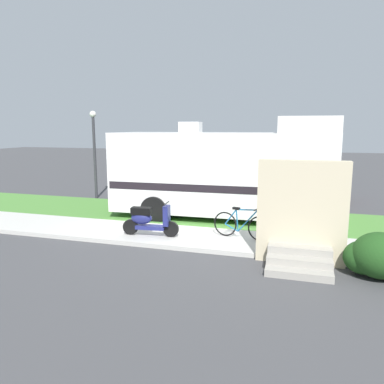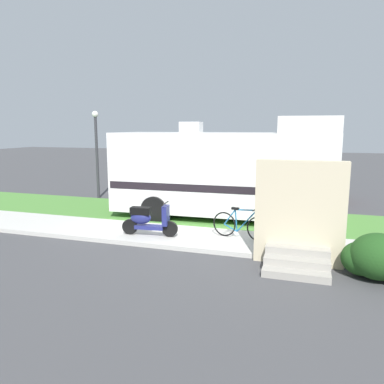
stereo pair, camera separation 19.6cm
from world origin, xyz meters
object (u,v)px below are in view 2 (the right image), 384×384
Objects in this scene: motorhome_rv at (225,172)px; bicycle at (241,225)px; pickup_truck_near at (255,176)px; bottle_spare at (287,239)px; street_lamp_post at (96,145)px; scooter at (147,219)px; bottle_green at (285,244)px.

bicycle is at bearing -68.47° from motorhome_rv.
bicycle is at bearing -85.19° from pickup_truck_near.
motorhome_rv reaches higher than bottle_spare.
bottle_spare is 9.90m from street_lamp_post.
bottle_spare is (2.25, -2.58, -1.43)m from motorhome_rv.
scooter is 7.25× the size of bottle_spare.
motorhome_rv is 3.71m from bottle_spare.
bicycle is 7.05m from pickup_truck_near.
scooter is (-1.54, -3.06, -1.07)m from motorhome_rv.
bicycle is at bearing 9.93° from scooter.
pickup_truck_near is 1.53× the size of street_lamp_post.
bicycle is at bearing -178.28° from bottle_spare.
motorhome_rv is at bearing -18.13° from street_lamp_post.
motorhome_rv is 4.04m from bottle_green.
bottle_green is 0.48m from bottle_spare.
bicycle is 0.44× the size of street_lamp_post.
bicycle is 1.25m from bottle_spare.
pickup_truck_near is at bearing 75.11° from scooter.
bicycle reaches higher than bottle_spare.
motorhome_rv reaches higher than scooter.
street_lamp_post is (-7.27, 4.66, 1.85)m from bicycle.
scooter reaches higher than bottle_spare.
bottle_spare is 0.06× the size of street_lamp_post.
scooter is at bearing -47.39° from street_lamp_post.
scooter is at bearing -170.07° from bicycle.
pickup_truck_near is 22.75× the size of bottle_green.
pickup_truck_near is 26.19× the size of bottle_spare.
pickup_truck_near reaches higher than bottle_green.
bicycle is (2.57, 0.45, -0.07)m from scooter.
street_lamp_post reaches higher than scooter.
bicycle is 8.83m from street_lamp_post.
street_lamp_post is (-6.68, -2.35, 1.38)m from pickup_truck_near.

